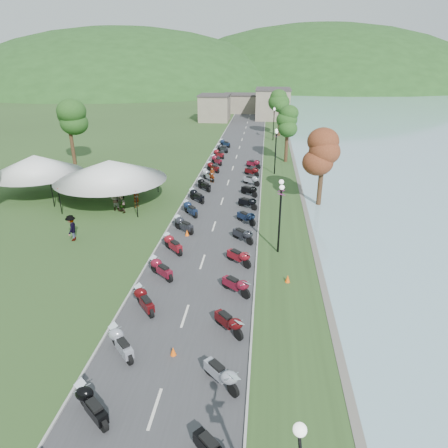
{
  "coord_description": "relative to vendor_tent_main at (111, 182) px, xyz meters",
  "views": [
    {
      "loc": [
        3.85,
        -7.1,
        12.62
      ],
      "look_at": [
        1.07,
        19.53,
        1.3
      ],
      "focal_mm": 32.0,
      "sensor_mm": 36.0,
      "label": 1
    }
  ],
  "objects": [
    {
      "name": "traffic_cone_near",
      "position": [
        10.09,
        -19.69,
        -1.77
      ],
      "size": [
        0.29,
        0.29,
        0.45
      ],
      "primitive_type": "cone",
      "color": "#F2590C",
      "rests_on": "ground"
    },
    {
      "name": "moto_row_right",
      "position": [
        12.52,
        -7.28,
        -1.45
      ],
      "size": [
        2.6,
        44.23,
        1.1
      ],
      "primitive_type": null,
      "color": "#331411",
      "rests_on": "ground"
    },
    {
      "name": "hills_backdrop",
      "position": [
        10.04,
        173.28,
        -2.0
      ],
      "size": [
        360.0,
        120.0,
        76.0
      ],
      "primitive_type": null,
      "color": "#285621",
      "rests_on": "ground"
    },
    {
      "name": "pedestrian_c",
      "position": [
        0.0,
        -8.36,
        -2.0
      ],
      "size": [
        0.76,
        1.35,
        1.98
      ],
      "primitive_type": "imported",
      "rotation": [
        0.0,
        0.0,
        4.9
      ],
      "color": "slate",
      "rests_on": "ground"
    },
    {
      "name": "pedestrian_a",
      "position": [
        2.54,
        -0.99,
        -2.0
      ],
      "size": [
        0.69,
        0.76,
        1.7
      ],
      "primitive_type": "imported",
      "rotation": [
        0.0,
        0.0,
        1.09
      ],
      "color": "slate",
      "rests_on": "ground"
    },
    {
      "name": "vendor_tent_side",
      "position": [
        -7.79,
        1.17,
        0.0
      ],
      "size": [
        5.72,
        5.72,
        4.0
      ],
      "primitive_type": null,
      "color": "white",
      "rests_on": "ground"
    },
    {
      "name": "moto_row_left",
      "position": [
        7.83,
        -0.82,
        -1.45
      ],
      "size": [
        2.6,
        54.41,
        1.1
      ],
      "primitive_type": null,
      "color": "#331411",
      "rests_on": "ground"
    },
    {
      "name": "vendor_tent_main",
      "position": [
        0.0,
        0.0,
        0.0
      ],
      "size": [
        6.74,
        6.74,
        4.0
      ],
      "primitive_type": null,
      "color": "white",
      "rests_on": "ground"
    },
    {
      "name": "tree_lakeside",
      "position": [
        18.95,
        1.41,
        1.84
      ],
      "size": [
        2.77,
        2.77,
        7.69
      ],
      "primitive_type": null,
      "color": "#28591D",
      "rests_on": "ground"
    },
    {
      "name": "pedestrian_b",
      "position": [
        1.03,
        -1.97,
        -2.0
      ],
      "size": [
        1.07,
        0.76,
        1.98
      ],
      "primitive_type": "imported",
      "rotation": [
        0.0,
        0.0,
        2.88
      ],
      "color": "slate",
      "rests_on": "ground"
    },
    {
      "name": "road",
      "position": [
        10.04,
        13.28,
        -1.99
      ],
      "size": [
        7.0,
        120.0,
        0.02
      ],
      "primitive_type": "cube",
      "color": "#3C3C3F",
      "rests_on": "ground"
    },
    {
      "name": "far_building",
      "position": [
        8.04,
        58.28,
        0.5
      ],
      "size": [
        18.0,
        16.0,
        5.0
      ],
      "primitive_type": "cube",
      "color": "gray",
      "rests_on": "ground"
    }
  ]
}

